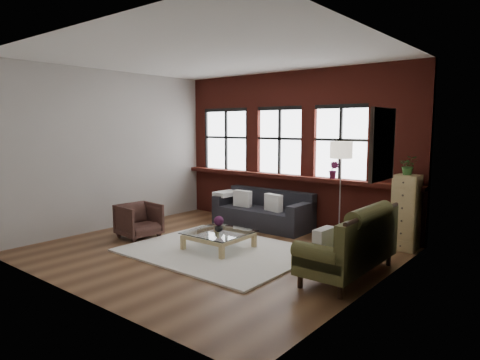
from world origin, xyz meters
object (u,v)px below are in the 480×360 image
Objects in this scene: armchair at (139,221)px; coffee_table at (219,241)px; vintage_settee at (349,241)px; dark_sofa at (262,209)px; floor_lamp at (340,187)px; vase at (219,227)px; drawer_chest at (406,213)px.

coffee_table is at bearing -73.61° from armchair.
coffee_table is (-2.25, -0.20, -0.34)m from vintage_settee.
dark_sofa is at bearing 102.81° from coffee_table.
coffee_table is 0.50× the size of floor_lamp.
vase is (0.41, -1.81, 0.02)m from dark_sofa.
drawer_chest reaches higher than vase.
vintage_settee is at bearing 4.99° from coffee_table.
coffee_table is at bearing -123.88° from floor_lamp.
armchair reaches higher than coffee_table.
dark_sofa is 2.14× the size of coffee_table.
dark_sofa is at bearing 148.78° from vintage_settee.
armchair is 0.73× the size of coffee_table.
drawer_chest reaches higher than coffee_table.
vintage_settee is 2.63× the size of armchair.
drawer_chest is at bearing 39.59° from vase.
drawer_chest is (2.44, 2.02, 0.25)m from vase.
drawer_chest is (2.85, 0.21, 0.26)m from dark_sofa.
floor_lamp is (1.69, 0.09, 0.60)m from dark_sofa.
armchair is 3.80m from floor_lamp.
armchair is at bearing -169.07° from vase.
vintage_settee is 4.01m from armchair.
armchair is at bearing -143.33° from floor_lamp.
dark_sofa is 13.83× the size of vase.
vintage_settee is at bearing -31.22° from dark_sofa.
dark_sofa is at bearing 102.81° from vase.
armchair is (-3.97, -0.53, -0.18)m from vintage_settee.
coffee_table is (1.72, 0.33, -0.17)m from armchair.
vase is (-2.25, -0.20, -0.10)m from vintage_settee.
drawer_chest is at bearing 4.16° from dark_sofa.
floor_lamp is at bearing 119.71° from vintage_settee.
vase is at bearing 135.00° from coffee_table.
dark_sofa is 1.79m from floor_lamp.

